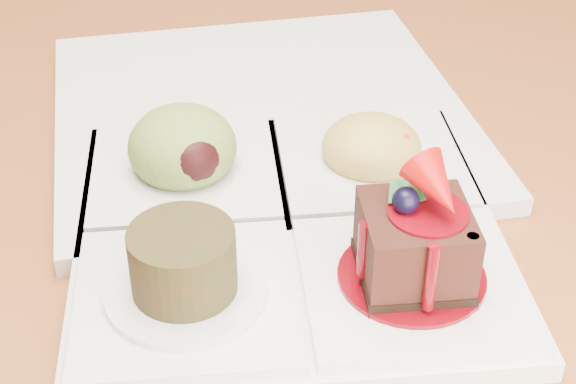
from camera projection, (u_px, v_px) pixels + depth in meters
name	position (u px, v px, depth m)	size (l,w,h in m)	color
dining_table	(73.00, 55.00, 0.82)	(1.00, 1.80, 0.75)	brown
sampler_plate	(285.00, 214.00, 0.48)	(0.30, 0.30, 0.09)	silver
second_plate	(261.00, 116.00, 0.59)	(0.27, 0.27, 0.01)	silver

